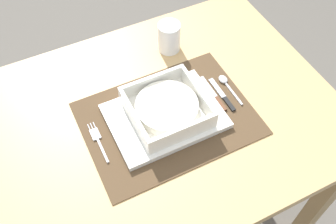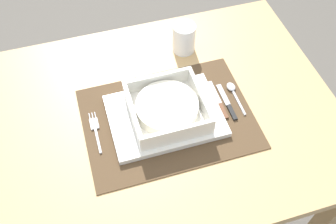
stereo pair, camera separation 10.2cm
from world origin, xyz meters
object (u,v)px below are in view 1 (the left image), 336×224
(porridge_bowl, at_px, (167,108))
(drinking_glass, at_px, (169,38))
(dining_table, at_px, (157,136))
(butter_knife, at_px, (223,96))
(fork, at_px, (97,139))
(bread_knife, at_px, (214,95))
(spoon, at_px, (225,82))

(porridge_bowl, height_order, drinking_glass, drinking_glass)
(drinking_glass, bearing_deg, dining_table, -124.16)
(porridge_bowl, distance_m, butter_knife, 0.18)
(butter_knife, xyz_separation_m, drinking_glass, (-0.05, 0.25, 0.04))
(dining_table, height_order, fork, fork)
(porridge_bowl, distance_m, fork, 0.20)
(porridge_bowl, relative_size, fork, 1.47)
(bread_knife, xyz_separation_m, drinking_glass, (-0.03, 0.23, 0.04))
(butter_knife, height_order, drinking_glass, drinking_glass)
(spoon, bearing_deg, butter_knife, -123.47)
(bread_knife, bearing_deg, dining_table, 176.77)
(spoon, bearing_deg, porridge_bowl, -167.29)
(dining_table, xyz_separation_m, spoon, (0.23, 0.01, 0.11))
(porridge_bowl, height_order, fork, porridge_bowl)
(dining_table, distance_m, fork, 0.20)
(drinking_glass, bearing_deg, butter_knife, -78.76)
(butter_knife, distance_m, bread_knife, 0.03)
(spoon, bearing_deg, drinking_glass, 115.06)
(bread_knife, relative_size, drinking_glass, 1.46)
(dining_table, relative_size, bread_knife, 7.32)
(dining_table, xyz_separation_m, fork, (-0.17, -0.00, 0.11))
(dining_table, bearing_deg, butter_knife, -7.96)
(bread_knife, height_order, drinking_glass, drinking_glass)
(fork, xyz_separation_m, bread_knife, (0.35, -0.01, 0.00))
(porridge_bowl, bearing_deg, bread_knife, 2.19)
(spoon, xyz_separation_m, drinking_glass, (-0.08, 0.21, 0.03))
(spoon, xyz_separation_m, butter_knife, (-0.03, -0.04, -0.00))
(dining_table, height_order, butter_knife, butter_knife)
(dining_table, height_order, porridge_bowl, porridge_bowl)
(porridge_bowl, height_order, bread_knife, porridge_bowl)
(butter_knife, relative_size, drinking_glass, 1.38)
(porridge_bowl, bearing_deg, drinking_glass, 62.35)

